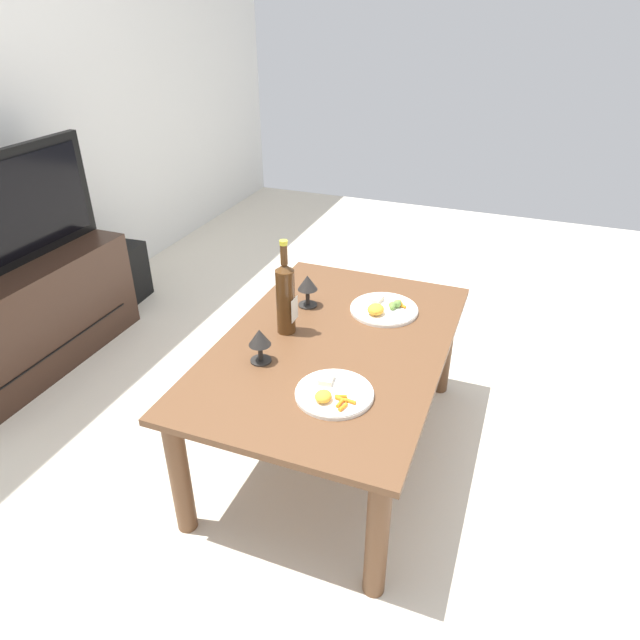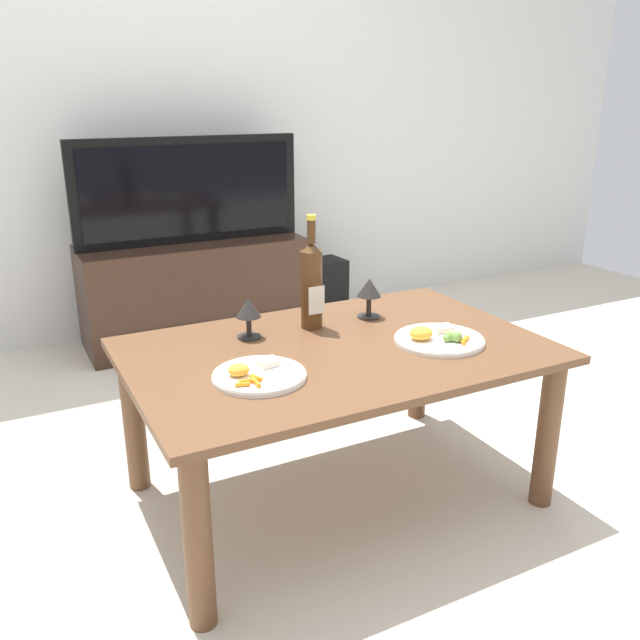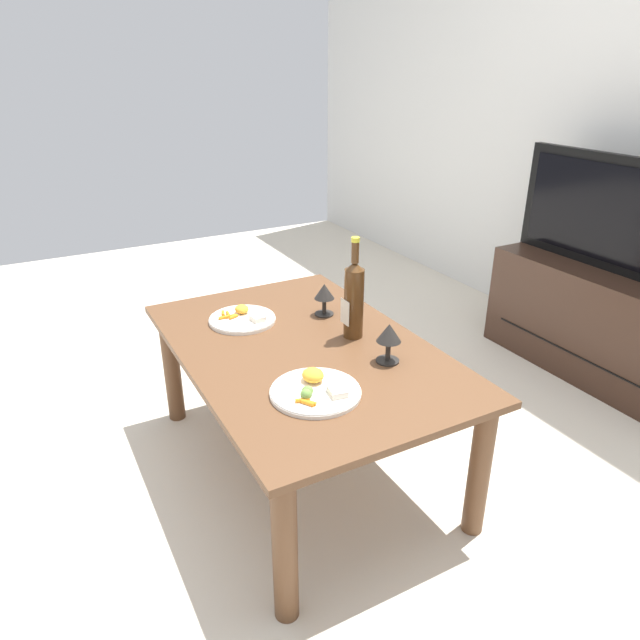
% 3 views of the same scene
% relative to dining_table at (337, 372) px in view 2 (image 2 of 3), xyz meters
% --- Properties ---
extents(ground_plane, '(6.40, 6.40, 0.00)m').
position_rel_dining_table_xyz_m(ground_plane, '(0.00, 0.00, -0.43)').
color(ground_plane, beige).
extents(back_wall, '(6.40, 0.10, 2.60)m').
position_rel_dining_table_xyz_m(back_wall, '(0.00, 1.93, 0.87)').
color(back_wall, silver).
rests_on(back_wall, ground_plane).
extents(dining_table, '(1.25, 0.81, 0.52)m').
position_rel_dining_table_xyz_m(dining_table, '(0.00, 0.00, 0.00)').
color(dining_table, brown).
rests_on(dining_table, ground_plane).
extents(tv_stand, '(1.13, 0.42, 0.53)m').
position_rel_dining_table_xyz_m(tv_stand, '(0.04, 1.62, -0.17)').
color(tv_stand, '#382319').
rests_on(tv_stand, ground_plane).
extents(tv_screen, '(1.15, 0.05, 0.52)m').
position_rel_dining_table_xyz_m(tv_screen, '(0.04, 1.61, 0.36)').
color(tv_screen, black).
rests_on(tv_screen, tv_stand).
extents(floor_speaker, '(0.21, 0.21, 0.35)m').
position_rel_dining_table_xyz_m(floor_speaker, '(0.82, 1.63, -0.26)').
color(floor_speaker, black).
rests_on(floor_speaker, ground_plane).
extents(wine_bottle, '(0.07, 0.07, 0.37)m').
position_rel_dining_table_xyz_m(wine_bottle, '(0.01, 0.20, 0.23)').
color(wine_bottle, '#4C2D14').
rests_on(wine_bottle, dining_table).
extents(goblet_left, '(0.08, 0.08, 0.13)m').
position_rel_dining_table_xyz_m(goblet_left, '(-0.21, 0.20, 0.17)').
color(goblet_left, black).
rests_on(goblet_left, dining_table).
extents(goblet_right, '(0.08, 0.08, 0.14)m').
position_rel_dining_table_xyz_m(goblet_right, '(0.23, 0.20, 0.18)').
color(goblet_right, black).
rests_on(goblet_right, dining_table).
extents(dinner_plate_left, '(0.26, 0.26, 0.04)m').
position_rel_dining_table_xyz_m(dinner_plate_left, '(-0.30, -0.11, 0.09)').
color(dinner_plate_left, white).
rests_on(dinner_plate_left, dining_table).
extents(dinner_plate_right, '(0.28, 0.28, 0.05)m').
position_rel_dining_table_xyz_m(dinner_plate_right, '(0.30, -0.11, 0.10)').
color(dinner_plate_right, white).
rests_on(dinner_plate_right, dining_table).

